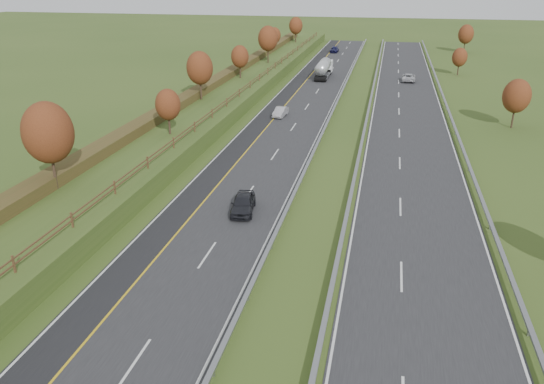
{
  "coord_description": "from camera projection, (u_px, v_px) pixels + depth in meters",
  "views": [
    {
      "loc": [
        13.25,
        -9.53,
        19.29
      ],
      "look_at": [
        4.45,
        30.79,
        2.2
      ],
      "focal_mm": 35.0,
      "sensor_mm": 36.0,
      "label": 1
    }
  ],
  "objects": [
    {
      "name": "far_carriageway",
      "position": [
        409.0,
        132.0,
        69.49
      ],
      "size": [
        10.5,
        200.0,
        0.04
      ],
      "primitive_type": "cube",
      "color": "#232326",
      "rests_on": "ground"
    },
    {
      "name": "car_small_far",
      "position": [
        334.0,
        50.0,
        138.79
      ],
      "size": [
        2.03,
        4.86,
        1.4
      ],
      "primitive_type": "imported",
      "rotation": [
        0.0,
        0.0,
        -0.01
      ],
      "color": "#12133A",
      "rests_on": "near_carriageway"
    },
    {
      "name": "car_dark_near",
      "position": [
        243.0,
        203.0,
        45.86
      ],
      "size": [
        2.51,
        4.9,
        1.6
      ],
      "primitive_type": "imported",
      "rotation": [
        0.0,
        0.0,
        0.14
      ],
      "color": "black",
      "rests_on": "near_carriageway"
    },
    {
      "name": "embankment_left",
      "position": [
        196.0,
        113.0,
        74.93
      ],
      "size": [
        12.0,
        200.0,
        2.0
      ],
      "primitive_type": "cube",
      "color": "#354C1B",
      "rests_on": "ground"
    },
    {
      "name": "hard_shoulder",
      "position": [
        259.0,
        123.0,
        73.48
      ],
      "size": [
        3.0,
        200.0,
        0.04
      ],
      "primitive_type": "cube",
      "color": "black",
      "rests_on": "ground"
    },
    {
      "name": "car_silver_mid",
      "position": [
        280.0,
        112.0,
        76.64
      ],
      "size": [
        1.76,
        4.19,
        1.35
      ],
      "primitive_type": "imported",
      "rotation": [
        0.0,
        0.0,
        -0.08
      ],
      "color": "#A1A0A5",
      "rests_on": "near_carriageway"
    },
    {
      "name": "trees_left",
      "position": [
        187.0,
        79.0,
        69.77
      ],
      "size": [
        6.64,
        164.3,
        7.66
      ],
      "color": "#2D2116",
      "rests_on": "embankment_left"
    },
    {
      "name": "median_barrier_far",
      "position": [
        365.0,
        125.0,
        70.39
      ],
      "size": [
        0.32,
        200.0,
        0.71
      ],
      "color": "gray",
      "rests_on": "ground"
    },
    {
      "name": "road_tanker",
      "position": [
        324.0,
        68.0,
        105.09
      ],
      "size": [
        2.4,
        11.22,
        3.46
      ],
      "color": "silver",
      "rests_on": "near_carriageway"
    },
    {
      "name": "median_barrier_near",
      "position": [
        327.0,
        123.0,
        71.39
      ],
      "size": [
        0.32,
        200.0,
        0.71
      ],
      "color": "gray",
      "rests_on": "ground"
    },
    {
      "name": "hedge_left",
      "position": [
        182.0,
        101.0,
        74.73
      ],
      "size": [
        2.2,
        180.0,
        1.1
      ],
      "primitive_type": "cube",
      "color": "#3C3B18",
      "rests_on": "embankment_left"
    },
    {
      "name": "fence_left",
      "position": [
        225.0,
        103.0,
        73.01
      ],
      "size": [
        0.12,
        189.06,
        1.2
      ],
      "color": "#422B19",
      "rests_on": "embankment_left"
    },
    {
      "name": "lane_markings",
      "position": [
        332.0,
        127.0,
        71.36
      ],
      "size": [
        26.75,
        200.0,
        0.01
      ],
      "color": "silver",
      "rests_on": "near_carriageway"
    },
    {
      "name": "ground",
      "position": [
        340.0,
        139.0,
        66.66
      ],
      "size": [
        400.0,
        400.0,
        0.0
      ],
      "primitive_type": "plane",
      "color": "#354C1B",
      "rests_on": "ground"
    },
    {
      "name": "trees_far",
      "position": [
        487.0,
        67.0,
        91.62
      ],
      "size": [
        8.45,
        118.6,
        7.12
      ],
      "color": "#2D2116",
      "rests_on": "ground"
    },
    {
      "name": "near_carriageway",
      "position": [
        286.0,
        125.0,
        72.74
      ],
      "size": [
        10.5,
        200.0,
        0.04
      ],
      "primitive_type": "cube",
      "color": "#232326",
      "rests_on": "ground"
    },
    {
      "name": "outer_barrier_far",
      "position": [
        456.0,
        130.0,
        68.12
      ],
      "size": [
        0.32,
        200.0,
        0.71
      ],
      "color": "gray",
      "rests_on": "ground"
    },
    {
      "name": "car_oncoming",
      "position": [
        409.0,
        77.0,
        101.56
      ],
      "size": [
        2.66,
        5.45,
        1.49
      ],
      "primitive_type": "imported",
      "rotation": [
        0.0,
        0.0,
        3.11
      ],
      "color": "#BAB9BF",
      "rests_on": "far_carriageway"
    }
  ]
}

